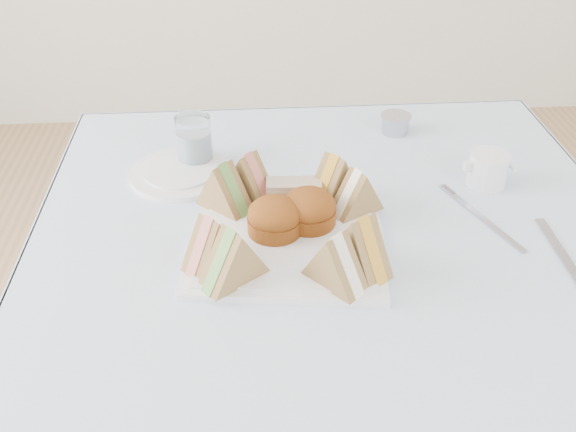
{
  "coord_description": "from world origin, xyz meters",
  "views": [
    {
      "loc": [
        -0.14,
        -0.84,
        1.39
      ],
      "look_at": [
        -0.08,
        0.0,
        0.8
      ],
      "focal_mm": 40.0,
      "sensor_mm": 36.0,
      "label": 1
    }
  ],
  "objects": [
    {
      "name": "creamer_jug",
      "position": [
        0.3,
        0.15,
        0.78
      ],
      "size": [
        0.08,
        0.08,
        0.06
      ],
      "primitive_type": "cylinder",
      "rotation": [
        0.0,
        0.0,
        0.16
      ],
      "color": "white",
      "rests_on": "tablecloth"
    },
    {
      "name": "scone_left",
      "position": [
        -0.1,
        0.01,
        0.79
      ],
      "size": [
        0.09,
        0.09,
        0.06
      ],
      "primitive_type": "cylinder",
      "rotation": [
        0.0,
        0.0,
        0.03
      ],
      "color": "brown",
      "rests_on": "serving_plate"
    },
    {
      "name": "tablecloth",
      "position": [
        0.0,
        0.0,
        0.74
      ],
      "size": [
        1.02,
        1.02,
        0.01
      ],
      "primitive_type": "cube",
      "color": "silver",
      "rests_on": "table"
    },
    {
      "name": "fork",
      "position": [
        0.27,
        0.03,
        0.75
      ],
      "size": [
        0.08,
        0.18,
        0.0
      ],
      "primitive_type": "cube",
      "rotation": [
        0.0,
        0.0,
        0.36
      ],
      "color": "#A9A8B9",
      "rests_on": "tablecloth"
    },
    {
      "name": "water_glass",
      "position": [
        -0.24,
        0.27,
        0.8
      ],
      "size": [
        0.07,
        0.07,
        0.1
      ],
      "primitive_type": "cylinder",
      "rotation": [
        0.0,
        0.0,
        0.04
      ],
      "color": "white",
      "rests_on": "tablecloth"
    },
    {
      "name": "sandwich_fr_b",
      "position": [
        -0.02,
        -0.12,
        0.8
      ],
      "size": [
        0.1,
        0.1,
        0.09
      ],
      "primitive_type": null,
      "rotation": [
        0.0,
        0.0,
        -0.84
      ],
      "color": "olive",
      "rests_on": "serving_plate"
    },
    {
      "name": "scone_right",
      "position": [
        -0.04,
        0.03,
        0.79
      ],
      "size": [
        0.1,
        0.1,
        0.06
      ],
      "primitive_type": "cylinder",
      "rotation": [
        0.0,
        0.0,
        0.1
      ],
      "color": "brown",
      "rests_on": "serving_plate"
    },
    {
      "name": "sandwich_bl_b",
      "position": [
        -0.14,
        0.12,
        0.8
      ],
      "size": [
        0.1,
        0.1,
        0.09
      ],
      "primitive_type": null,
      "rotation": [
        0.0,
        0.0,
        2.41
      ],
      "color": "olive",
      "rests_on": "serving_plate"
    },
    {
      "name": "tea_strainer",
      "position": [
        0.18,
        0.37,
        0.76
      ],
      "size": [
        0.07,
        0.07,
        0.04
      ],
      "primitive_type": "cylinder",
      "rotation": [
        0.0,
        0.0,
        0.13
      ],
      "color": "#A9A8B9",
      "rests_on": "tablecloth"
    },
    {
      "name": "side_plate",
      "position": [
        -0.27,
        0.22,
        0.75
      ],
      "size": [
        0.23,
        0.23,
        0.01
      ],
      "primitive_type": "cylinder",
      "rotation": [
        0.0,
        0.0,
        0.21
      ],
      "color": "white",
      "rests_on": "tablecloth"
    },
    {
      "name": "sandwich_fl_a",
      "position": [
        -0.2,
        -0.06,
        0.8
      ],
      "size": [
        0.1,
        0.1,
        0.08
      ],
      "primitive_type": null,
      "rotation": [
        0.0,
        0.0,
        0.78
      ],
      "color": "olive",
      "rests_on": "serving_plate"
    },
    {
      "name": "knife",
      "position": [
        0.36,
        -0.07,
        0.75
      ],
      "size": [
        0.02,
        0.2,
        0.0
      ],
      "primitive_type": "cube",
      "rotation": [
        0.0,
        0.0,
        -0.02
      ],
      "color": "#A9A8B9",
      "rests_on": "tablecloth"
    },
    {
      "name": "sandwich_bl_a",
      "position": [
        -0.18,
        0.09,
        0.8
      ],
      "size": [
        0.11,
        0.1,
        0.09
      ],
      "primitive_type": null,
      "rotation": [
        0.0,
        0.0,
        2.39
      ],
      "color": "olive",
      "rests_on": "serving_plate"
    },
    {
      "name": "table",
      "position": [
        0.0,
        0.0,
        0.37
      ],
      "size": [
        0.9,
        0.9,
        0.74
      ],
      "primitive_type": "cube",
      "color": "brown",
      "rests_on": "floor"
    },
    {
      "name": "sandwich_fr_a",
      "position": [
        0.03,
        -0.09,
        0.8
      ],
      "size": [
        0.1,
        0.11,
        0.09
      ],
      "primitive_type": null,
      "rotation": [
        0.0,
        0.0,
        -1.02
      ],
      "color": "olive",
      "rests_on": "serving_plate"
    },
    {
      "name": "sandwich_br_b",
      "position": [
        0.01,
        0.11,
        0.8
      ],
      "size": [
        0.11,
        0.1,
        0.09
      ],
      "primitive_type": null,
      "rotation": [
        0.0,
        0.0,
        -2.42
      ],
      "color": "olive",
      "rests_on": "serving_plate"
    },
    {
      "name": "serving_plate",
      "position": [
        -0.08,
        0.0,
        0.75
      ],
      "size": [
        0.35,
        0.35,
        0.01
      ],
      "primitive_type": "cube",
      "rotation": [
        0.0,
        0.0,
        -0.12
      ],
      "color": "white",
      "rests_on": "tablecloth"
    },
    {
      "name": "sandwich_fl_b",
      "position": [
        -0.17,
        -0.1,
        0.8
      ],
      "size": [
        0.11,
        0.1,
        0.09
      ],
      "primitive_type": null,
      "rotation": [
        0.0,
        0.0,
        0.63
      ],
      "color": "olive",
      "rests_on": "serving_plate"
    },
    {
      "name": "pastry_slice",
      "position": [
        -0.06,
        0.09,
        0.78
      ],
      "size": [
        0.1,
        0.04,
        0.05
      ],
      "primitive_type": "cube",
      "rotation": [
        0.0,
        0.0,
        -0.05
      ],
      "color": "tan",
      "rests_on": "serving_plate"
    },
    {
      "name": "sandwich_br_a",
      "position": [
        0.04,
        0.06,
        0.8
      ],
      "size": [
        0.1,
        0.08,
        0.08
      ],
      "primitive_type": null,
      "rotation": [
        0.0,
        0.0,
        -2.62
      ],
      "color": "olive",
      "rests_on": "serving_plate"
    }
  ]
}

